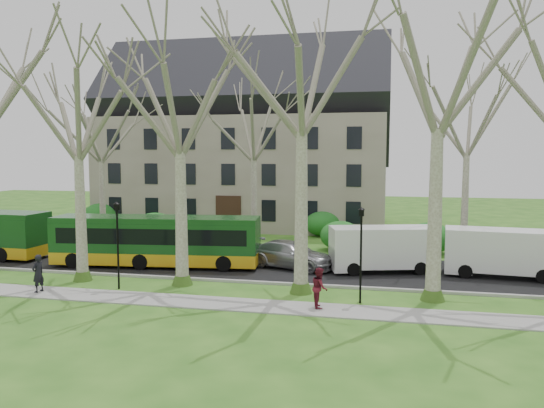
# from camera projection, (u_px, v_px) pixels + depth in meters

# --- Properties ---
(ground) EXTENTS (120.00, 120.00, 0.00)m
(ground) POSITION_uv_depth(u_px,v_px,m) (239.00, 290.00, 26.37)
(ground) COLOR #2D601B
(ground) RESTS_ON ground
(sidewalk) EXTENTS (70.00, 2.00, 0.06)m
(sidewalk) POSITION_uv_depth(u_px,v_px,m) (224.00, 304.00, 23.93)
(sidewalk) COLOR gray
(sidewalk) RESTS_ON ground
(road) EXTENTS (80.00, 8.00, 0.06)m
(road) POSITION_uv_depth(u_px,v_px,m) (264.00, 267.00, 31.71)
(road) COLOR black
(road) RESTS_ON ground
(curb) EXTENTS (80.00, 0.25, 0.14)m
(curb) POSITION_uv_depth(u_px,v_px,m) (247.00, 282.00, 27.82)
(curb) COLOR #A5A39E
(curb) RESTS_ON ground
(building) EXTENTS (26.50, 12.20, 16.00)m
(building) POSITION_uv_depth(u_px,v_px,m) (246.00, 140.00, 50.20)
(building) COLOR gray
(building) RESTS_ON ground
(tree_row_verge) EXTENTS (49.00, 7.00, 14.00)m
(tree_row_verge) POSITION_uv_depth(u_px,v_px,m) (240.00, 149.00, 25.98)
(tree_row_verge) COLOR gray
(tree_row_verge) RESTS_ON ground
(tree_row_far) EXTENTS (33.00, 7.00, 12.00)m
(tree_row_far) POSITION_uv_depth(u_px,v_px,m) (263.00, 165.00, 36.77)
(tree_row_far) COLOR gray
(tree_row_far) RESTS_ON ground
(lamp_row) EXTENTS (36.22, 0.22, 4.30)m
(lamp_row) POSITION_uv_depth(u_px,v_px,m) (233.00, 243.00, 25.15)
(lamp_row) COLOR black
(lamp_row) RESTS_ON ground
(hedges) EXTENTS (30.60, 8.60, 2.00)m
(hedges) POSITION_uv_depth(u_px,v_px,m) (230.00, 228.00, 40.87)
(hedges) COLOR #1D6523
(hedges) RESTS_ON ground
(bus_follow) EXTENTS (12.49, 3.94, 3.07)m
(bus_follow) POSITION_uv_depth(u_px,v_px,m) (157.00, 240.00, 31.70)
(bus_follow) COLOR #134517
(bus_follow) RESTS_ON road
(sedan) EXTENTS (5.77, 3.73, 1.56)m
(sedan) POSITION_uv_depth(u_px,v_px,m) (291.00, 255.00, 31.25)
(sedan) COLOR #9F9FA4
(sedan) RESTS_ON road
(van_a) EXTENTS (6.23, 3.63, 2.56)m
(van_a) POSITION_uv_depth(u_px,v_px,m) (383.00, 249.00, 30.14)
(van_a) COLOR white
(van_a) RESTS_ON road
(van_b) EXTENTS (6.14, 2.75, 2.60)m
(van_b) POSITION_uv_depth(u_px,v_px,m) (502.00, 253.00, 28.89)
(van_b) COLOR white
(van_b) RESTS_ON road
(pedestrian_a) EXTENTS (0.55, 0.74, 1.84)m
(pedestrian_a) POSITION_uv_depth(u_px,v_px,m) (38.00, 273.00, 25.77)
(pedestrian_a) COLOR black
(pedestrian_a) RESTS_ON sidewalk
(pedestrian_b) EXTENTS (0.84, 0.98, 1.76)m
(pedestrian_b) POSITION_uv_depth(u_px,v_px,m) (320.00, 288.00, 23.20)
(pedestrian_b) COLOR maroon
(pedestrian_b) RESTS_ON sidewalk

